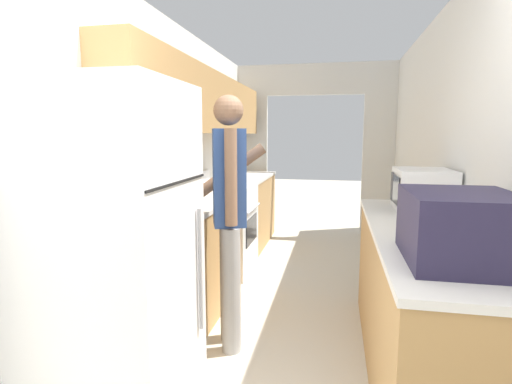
% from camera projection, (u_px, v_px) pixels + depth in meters
% --- Properties ---
extents(wall_left, '(0.38, 7.28, 2.50)m').
position_uv_depth(wall_left, '(173.00, 135.00, 3.58)').
color(wall_left, silver).
rests_on(wall_left, ground_plane).
extents(wall_right, '(0.06, 7.28, 2.50)m').
position_uv_depth(wall_right, '(462.00, 167.00, 2.76)').
color(wall_right, silver).
rests_on(wall_right, ground_plane).
extents(wall_far_with_doorway, '(2.72, 0.06, 2.50)m').
position_uv_depth(wall_far_with_doorway, '(314.00, 138.00, 5.95)').
color(wall_far_with_doorway, silver).
rests_on(wall_far_with_doorway, ground_plane).
extents(counter_left, '(0.62, 3.71, 0.93)m').
position_uv_depth(counter_left, '(221.00, 230.00, 4.27)').
color(counter_left, '#B2844C').
rests_on(counter_left, ground_plane).
extents(counter_right, '(0.62, 2.14, 0.93)m').
position_uv_depth(counter_right, '(422.00, 305.00, 2.38)').
color(counter_right, '#B2844C').
rests_on(counter_right, ground_plane).
extents(refrigerator, '(0.78, 0.73, 1.73)m').
position_uv_depth(refrigerator, '(112.00, 254.00, 2.05)').
color(refrigerator, white).
rests_on(refrigerator, ground_plane).
extents(range_oven, '(0.66, 0.77, 1.07)m').
position_uv_depth(range_oven, '(223.00, 228.00, 4.33)').
color(range_oven, white).
rests_on(range_oven, ground_plane).
extents(person, '(0.54, 0.45, 1.73)m').
position_uv_depth(person, '(229.00, 215.00, 2.69)').
color(person, '#9E9E9E').
rests_on(person, ground_plane).
extents(suitcase, '(0.44, 0.56, 0.30)m').
position_uv_depth(suitcase, '(460.00, 227.00, 1.71)').
color(suitcase, '#231E38').
rests_on(suitcase, counter_right).
extents(microwave, '(0.38, 0.49, 0.30)m').
position_uv_depth(microwave, '(423.00, 190.00, 2.88)').
color(microwave, white).
rests_on(microwave, counter_right).
extents(book_stack, '(0.25, 0.28, 0.07)m').
position_uv_depth(book_stack, '(431.00, 224.00, 2.31)').
color(book_stack, gold).
rests_on(book_stack, counter_right).
extents(knife, '(0.04, 0.30, 0.02)m').
position_uv_depth(knife, '(235.00, 179.00, 4.91)').
color(knife, '#B7B7BC').
rests_on(knife, counter_left).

